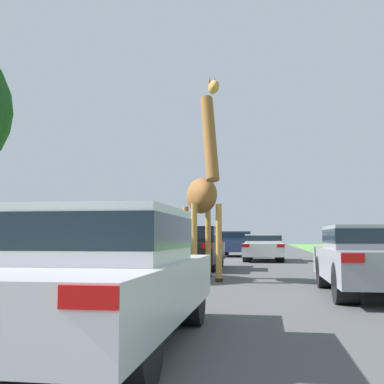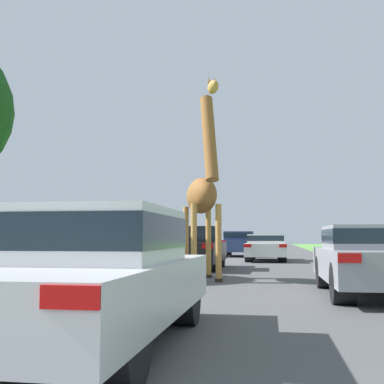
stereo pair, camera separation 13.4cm
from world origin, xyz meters
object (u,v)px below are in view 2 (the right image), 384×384
at_px(giraffe_near_road, 203,192).
at_px(car_queue_right, 266,246).
at_px(car_lead_maroon, 84,271).
at_px(car_queue_left, 239,243).
at_px(car_far_ahead, 193,247).
at_px(car_verge_right, 374,257).

height_order(giraffe_near_road, car_queue_right, giraffe_near_road).
distance_m(giraffe_near_road, car_lead_maroon, 7.76).
relative_size(car_queue_left, car_far_ahead, 0.90).
height_order(car_queue_right, car_queue_left, car_queue_left).
height_order(car_lead_maroon, car_queue_left, car_queue_left).
distance_m(car_queue_left, car_verge_right, 19.07).
bearing_deg(car_verge_right, car_queue_right, 99.28).
relative_size(car_lead_maroon, car_queue_right, 0.96).
distance_m(car_far_ahead, car_verge_right, 8.46).
bearing_deg(giraffe_near_road, car_queue_left, -108.64).
bearing_deg(giraffe_near_road, car_queue_right, -116.94).
relative_size(giraffe_near_road, car_queue_left, 1.27).
bearing_deg(car_far_ahead, car_verge_right, -56.63).
bearing_deg(car_lead_maroon, car_far_ahead, 93.75).
height_order(giraffe_near_road, car_lead_maroon, giraffe_near_road).
distance_m(car_lead_maroon, car_far_ahead, 11.99).
relative_size(car_queue_left, car_verge_right, 0.91).
distance_m(car_queue_right, car_far_ahead, 6.87).
distance_m(giraffe_near_road, car_verge_right, 4.84).
distance_m(giraffe_near_road, car_queue_right, 11.01).
relative_size(car_lead_maroon, car_far_ahead, 1.01).
bearing_deg(car_verge_right, car_lead_maroon, -128.30).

